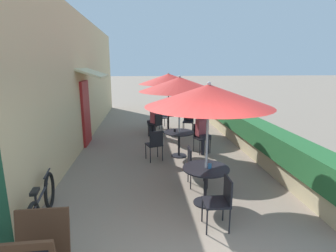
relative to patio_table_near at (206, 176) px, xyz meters
name	(u,v)px	position (x,y,z in m)	size (l,w,h in m)	color
cafe_facade_wall	(83,80)	(-3.18, 4.79, 1.53)	(0.98, 13.94, 4.20)	#D6B784
planter_hedge	(231,121)	(2.11, 4.83, -0.02)	(0.60, 12.94, 1.01)	tan
patio_table_near	(206,176)	(0.00, 0.00, 0.00)	(0.87, 0.87, 0.73)	black
patio_umbrella_near	(209,95)	(0.00, 0.00, 1.52)	(2.26, 2.26, 2.32)	#B7B7BC
cafe_chair_near_left	(194,163)	(-0.06, 0.78, -0.04)	(0.41, 0.41, 0.87)	black
cafe_chair_near_right	(221,198)	(0.06, -0.78, -0.04)	(0.41, 0.41, 0.87)	black
coffee_cup_near	(210,166)	(0.06, -0.03, 0.22)	(0.07, 0.07, 0.09)	teal
patio_table_mid	(179,138)	(-0.13, 2.70, 0.00)	(0.87, 0.87, 0.73)	black
patio_umbrella_mid	(180,84)	(-0.13, 2.70, 1.52)	(2.26, 2.26, 2.32)	#B7B7BC
cafe_chair_mid_left	(201,135)	(0.58, 3.03, -0.04)	(0.51, 0.51, 0.87)	black
seated_patron_mid_left	(203,131)	(0.61, 2.92, 0.13)	(0.43, 0.48, 1.25)	#23232D
cafe_chair_mid_right	(155,143)	(-0.84, 2.38, -0.04)	(0.51, 0.51, 0.87)	black
coffee_cup_mid	(175,130)	(-0.26, 2.74, 0.22)	(0.07, 0.07, 0.09)	#232328
patio_table_far	(168,118)	(-0.17, 5.47, 0.00)	(0.87, 0.87, 0.73)	black
patio_umbrella_far	(168,79)	(-0.17, 5.47, 1.52)	(2.26, 2.26, 2.32)	#B7B7BC
cafe_chair_far_left	(188,120)	(0.60, 5.35, -0.04)	(0.49, 0.49, 0.87)	black
cafe_chair_far_right	(160,116)	(-0.44, 6.20, -0.04)	(0.49, 0.49, 0.87)	black
cafe_chair_far_back	(157,123)	(-0.67, 4.87, -0.04)	(0.57, 0.57, 0.87)	black
seated_patron_far_back	(154,118)	(-0.75, 4.95, 0.13)	(0.51, 0.51, 1.25)	#23232D
coffee_cup_far	(168,114)	(-0.20, 5.34, 0.22)	(0.07, 0.07, 0.09)	#B73D3D
bicycle_leaning	(42,205)	(-2.84, -0.40, -0.21)	(0.28, 1.77, 0.76)	black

